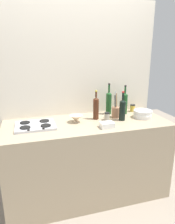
{
  "coord_description": "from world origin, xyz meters",
  "views": [
    {
      "loc": [
        -0.62,
        -2.08,
        1.66
      ],
      "look_at": [
        0.0,
        0.0,
        1.02
      ],
      "focal_mm": 33.78,
      "sensor_mm": 36.0,
      "label": 1
    }
  ],
  "objects_px": {
    "wine_bottle_leftmost": "(109,102)",
    "wine_bottle_mid_left": "(96,108)",
    "plate_stack": "(143,114)",
    "wine_bottle_mid_right": "(125,103)",
    "butter_dish": "(107,125)",
    "condiment_jar_rear": "(107,116)",
    "condiment_jar_front": "(132,108)",
    "mixing_bowl": "(76,118)",
    "stovetop_hob": "(35,125)",
    "wine_bottle_rightmost": "(122,109)",
    "utensil_crock": "(116,111)"
  },
  "relations": [
    {
      "from": "wine_bottle_leftmost",
      "to": "utensil_crock",
      "type": "height_order",
      "value": "wine_bottle_leftmost"
    },
    {
      "from": "mixing_bowl",
      "to": "stovetop_hob",
      "type": "bearing_deg",
      "value": -177.68
    },
    {
      "from": "butter_dish",
      "to": "condiment_jar_rear",
      "type": "xyz_separation_m",
      "value": [
        0.09,
        0.22,
        0.02
      ]
    },
    {
      "from": "wine_bottle_mid_right",
      "to": "condiment_jar_front",
      "type": "relative_size",
      "value": 3.91
    },
    {
      "from": "condiment_jar_front",
      "to": "wine_bottle_rightmost",
      "type": "bearing_deg",
      "value": -134.73
    },
    {
      "from": "wine_bottle_mid_right",
      "to": "condiment_jar_rear",
      "type": "bearing_deg",
      "value": -149.67
    },
    {
      "from": "butter_dish",
      "to": "condiment_jar_rear",
      "type": "distance_m",
      "value": 0.24
    },
    {
      "from": "wine_bottle_mid_right",
      "to": "condiment_jar_front",
      "type": "xyz_separation_m",
      "value": [
        0.14,
        0.06,
        -0.09
      ]
    },
    {
      "from": "plate_stack",
      "to": "butter_dish",
      "type": "bearing_deg",
      "value": -160.08
    },
    {
      "from": "butter_dish",
      "to": "utensil_crock",
      "type": "xyz_separation_m",
      "value": [
        0.22,
        0.28,
        0.05
      ]
    },
    {
      "from": "wine_bottle_mid_left",
      "to": "plate_stack",
      "type": "bearing_deg",
      "value": -10.79
    },
    {
      "from": "plate_stack",
      "to": "wine_bottle_mid_right",
      "type": "relative_size",
      "value": 0.61
    },
    {
      "from": "stovetop_hob",
      "to": "condiment_jar_rear",
      "type": "bearing_deg",
      "value": -0.55
    },
    {
      "from": "plate_stack",
      "to": "condiment_jar_front",
      "type": "xyz_separation_m",
      "value": [
        0.01,
        0.27,
        0.0
      ]
    },
    {
      "from": "wine_bottle_mid_right",
      "to": "wine_bottle_rightmost",
      "type": "height_order",
      "value": "wine_bottle_mid_right"
    },
    {
      "from": "plate_stack",
      "to": "wine_bottle_leftmost",
      "type": "bearing_deg",
      "value": 142.77
    },
    {
      "from": "mixing_bowl",
      "to": "condiment_jar_front",
      "type": "distance_m",
      "value": 0.82
    },
    {
      "from": "plate_stack",
      "to": "butter_dish",
      "type": "xyz_separation_m",
      "value": [
        -0.52,
        -0.19,
        -0.02
      ]
    },
    {
      "from": "condiment_jar_front",
      "to": "stovetop_hob",
      "type": "bearing_deg",
      "value": -169.62
    },
    {
      "from": "wine_bottle_mid_right",
      "to": "butter_dish",
      "type": "distance_m",
      "value": 0.57
    },
    {
      "from": "stovetop_hob",
      "to": "condiment_jar_rear",
      "type": "xyz_separation_m",
      "value": [
        0.79,
        -0.01,
        0.03
      ]
    },
    {
      "from": "stovetop_hob",
      "to": "utensil_crock",
      "type": "distance_m",
      "value": 0.92
    },
    {
      "from": "wine_bottle_leftmost",
      "to": "condiment_jar_front",
      "type": "bearing_deg",
      "value": 3.12
    },
    {
      "from": "butter_dish",
      "to": "condiment_jar_rear",
      "type": "bearing_deg",
      "value": 68.8
    },
    {
      "from": "utensil_crock",
      "to": "condiment_jar_front",
      "type": "distance_m",
      "value": 0.36
    },
    {
      "from": "utensil_crock",
      "to": "condiment_jar_front",
      "type": "relative_size",
      "value": 3.44
    },
    {
      "from": "wine_bottle_leftmost",
      "to": "butter_dish",
      "type": "xyz_separation_m",
      "value": [
        -0.19,
        -0.44,
        -0.12
      ]
    },
    {
      "from": "wine_bottle_leftmost",
      "to": "wine_bottle_mid_left",
      "type": "distance_m",
      "value": 0.26
    },
    {
      "from": "condiment_jar_front",
      "to": "condiment_jar_rear",
      "type": "bearing_deg",
      "value": -152.31
    },
    {
      "from": "mixing_bowl",
      "to": "condiment_jar_rear",
      "type": "distance_m",
      "value": 0.35
    },
    {
      "from": "wine_bottle_leftmost",
      "to": "wine_bottle_rightmost",
      "type": "xyz_separation_m",
      "value": [
        0.06,
        -0.27,
        -0.02
      ]
    },
    {
      "from": "wine_bottle_leftmost",
      "to": "utensil_crock",
      "type": "bearing_deg",
      "value": -80.85
    },
    {
      "from": "wine_bottle_mid_left",
      "to": "wine_bottle_leftmost",
      "type": "bearing_deg",
      "value": 34.38
    },
    {
      "from": "wine_bottle_mid_left",
      "to": "wine_bottle_mid_right",
      "type": "relative_size",
      "value": 0.94
    },
    {
      "from": "mixing_bowl",
      "to": "wine_bottle_mid_right",
      "type": "bearing_deg",
      "value": 13.04
    },
    {
      "from": "condiment_jar_front",
      "to": "condiment_jar_rear",
      "type": "height_order",
      "value": "condiment_jar_front"
    },
    {
      "from": "wine_bottle_leftmost",
      "to": "utensil_crock",
      "type": "xyz_separation_m",
      "value": [
        0.03,
        -0.16,
        -0.07
      ]
    },
    {
      "from": "wine_bottle_leftmost",
      "to": "mixing_bowl",
      "type": "relative_size",
      "value": 2.63
    },
    {
      "from": "wine_bottle_leftmost",
      "to": "wine_bottle_rightmost",
      "type": "relative_size",
      "value": 1.15
    },
    {
      "from": "wine_bottle_mid_left",
      "to": "wine_bottle_rightmost",
      "type": "height_order",
      "value": "wine_bottle_mid_left"
    },
    {
      "from": "wine_bottle_leftmost",
      "to": "wine_bottle_rightmost",
      "type": "distance_m",
      "value": 0.27
    },
    {
      "from": "mixing_bowl",
      "to": "butter_dish",
      "type": "xyz_separation_m",
      "value": [
        0.26,
        -0.25,
        -0.02
      ]
    },
    {
      "from": "wine_bottle_mid_left",
      "to": "wine_bottle_rightmost",
      "type": "xyz_separation_m",
      "value": [
        0.27,
        -0.12,
        -0.01
      ]
    },
    {
      "from": "utensil_crock",
      "to": "mixing_bowl",
      "type": "bearing_deg",
      "value": -176.14
    },
    {
      "from": "stovetop_hob",
      "to": "wine_bottle_rightmost",
      "type": "height_order",
      "value": "wine_bottle_rightmost"
    },
    {
      "from": "wine_bottle_mid_left",
      "to": "mixing_bowl",
      "type": "xyz_separation_m",
      "value": [
        -0.24,
        -0.04,
        -0.09
      ]
    },
    {
      "from": "wine_bottle_mid_right",
      "to": "condiment_jar_rear",
      "type": "height_order",
      "value": "wine_bottle_mid_right"
    },
    {
      "from": "wine_bottle_mid_left",
      "to": "condiment_jar_rear",
      "type": "height_order",
      "value": "wine_bottle_mid_left"
    },
    {
      "from": "butter_dish",
      "to": "condiment_jar_front",
      "type": "xyz_separation_m",
      "value": [
        0.53,
        0.46,
        0.02
      ]
    },
    {
      "from": "stovetop_hob",
      "to": "wine_bottle_leftmost",
      "type": "bearing_deg",
      "value": 13.06
    }
  ]
}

